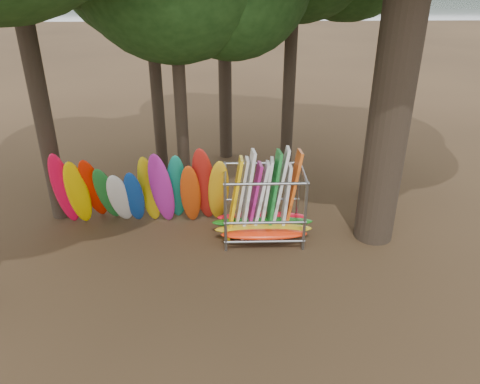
{
  "coord_description": "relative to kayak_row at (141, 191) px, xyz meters",
  "views": [
    {
      "loc": [
        0.14,
        -11.5,
        7.85
      ],
      "look_at": [
        0.51,
        1.5,
        1.4
      ],
      "focal_mm": 35.0,
      "sensor_mm": 36.0,
      "label": 1
    }
  ],
  "objects": [
    {
      "name": "storage_rack",
      "position": [
        3.83,
        -0.69,
        -0.25
      ],
      "size": [
        3.22,
        1.61,
        2.89
      ],
      "color": "slate",
      "rests_on": "ground"
    },
    {
      "name": "ground",
      "position": [
        2.62,
        -1.82,
        -1.3
      ],
      "size": [
        120.0,
        120.0,
        0.0
      ],
      "primitive_type": "plane",
      "color": "#47331E",
      "rests_on": "ground"
    },
    {
      "name": "lake",
      "position": [
        2.62,
        58.18,
        -1.3
      ],
      "size": [
        160.0,
        160.0,
        0.0
      ],
      "primitive_type": "plane",
      "color": "gray",
      "rests_on": "ground"
    },
    {
      "name": "kayak_row",
      "position": [
        0.0,
        0.0,
        0.0
      ],
      "size": [
        5.62,
        2.01,
        3.09
      ],
      "color": "#E90835",
      "rests_on": "ground"
    }
  ]
}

